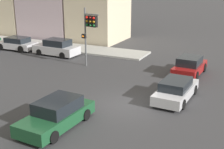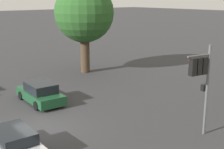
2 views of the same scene
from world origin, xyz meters
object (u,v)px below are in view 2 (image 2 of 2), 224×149
Objects in this scene: traffic_signal at (200,73)px; crossing_car_2 at (15,144)px; crossing_car_0 at (40,93)px; street_tree at (84,13)px.

traffic_signal is 9.77m from crossing_car_2.
crossing_car_0 is at bearing 31.95° from traffic_signal.
crossing_car_2 is at bearing 147.22° from crossing_car_0.
crossing_car_0 is (5.49, -7.72, -5.08)m from street_tree.
street_tree reaches higher than crossing_car_2.
crossing_car_2 is (6.29, -4.52, -0.06)m from crossing_car_0.
street_tree is at bearing -2.25° from traffic_signal.
street_tree is 10.74m from crossing_car_0.
crossing_car_0 is 7.74m from crossing_car_2.
crossing_car_0 is at bearing 146.66° from crossing_car_2.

